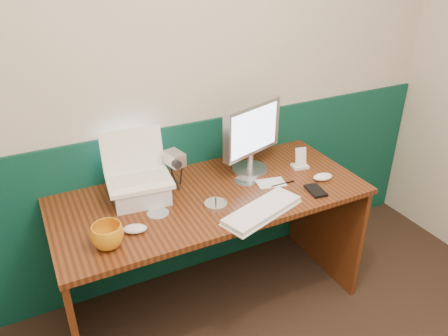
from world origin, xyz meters
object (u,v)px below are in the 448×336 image
keyboard (262,211)px  laptop (137,159)px  camcorder (175,170)px  desk (212,251)px  monitor (251,139)px  mug (108,236)px

keyboard → laptop: bearing=122.8°
keyboard → camcorder: (-0.28, 0.42, 0.09)m
desk → camcorder: 0.51m
desk → monitor: bearing=23.0°
desk → mug: bearing=-160.9°
laptop → monitor: bearing=7.9°
laptop → keyboard: bearing=-32.3°
laptop → mug: (-0.24, -0.31, -0.17)m
desk → mug: 0.74m
laptop → desk: bearing=-11.7°
laptop → camcorder: 0.24m
monitor → keyboard: (-0.16, -0.40, -0.19)m
desk → monitor: (0.30, 0.13, 0.57)m
laptop → camcorder: (0.20, 0.03, -0.12)m
laptop → mug: size_ratio=2.26×
monitor → keyboard: size_ratio=0.93×
keyboard → camcorder: size_ratio=2.15×
desk → monitor: size_ratio=4.05×
camcorder → monitor: bearing=-14.3°
desk → laptop: laptop is taller
monitor → mug: bearing=-178.1°
camcorder → laptop: bearing=177.0°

